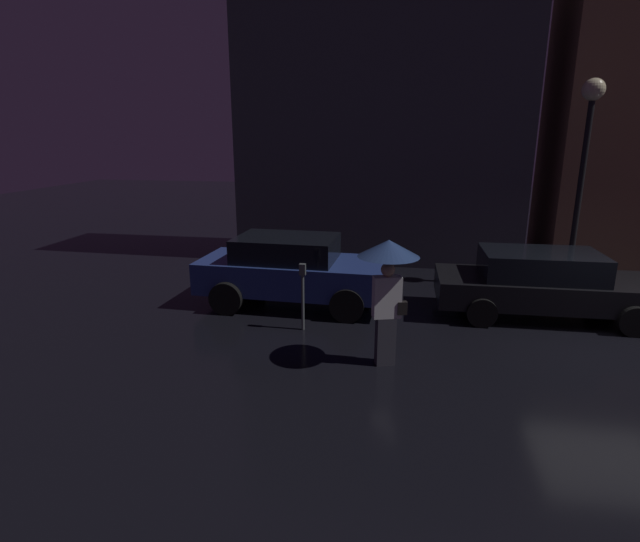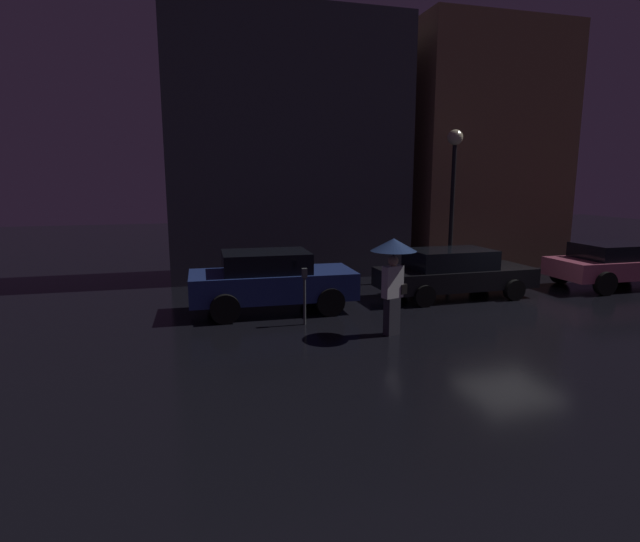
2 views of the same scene
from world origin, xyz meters
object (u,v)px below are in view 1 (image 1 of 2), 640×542
Objects in this scene: parking_meter at (303,290)px; street_lamp_near at (587,136)px; parked_car_blue at (292,269)px; pedestrian_with_umbrella at (388,270)px; parked_car_black at (545,283)px.

parking_meter is 7.71m from street_lamp_near.
parked_car_blue reaches higher than parking_meter.
street_lamp_near is at bearing 32.75° from parking_meter.
parked_car_blue is at bearing -159.85° from street_lamp_near.
parked_car_blue is 1.99× the size of pedestrian_with_umbrella.
parking_meter is at bearing 126.07° from pedestrian_with_umbrella.
parked_car_blue is 0.85× the size of street_lamp_near.
parking_meter is 0.27× the size of street_lamp_near.
street_lamp_near is at bearing 22.10° from parked_car_blue.
parked_car_black reaches higher than parking_meter.
parked_car_black is at bearing -117.14° from street_lamp_near.
parked_car_blue is 3.61m from pedestrian_with_umbrella.
parked_car_blue is 0.94× the size of parked_car_black.
pedestrian_with_umbrella is at bearing -36.81° from parking_meter.
street_lamp_near reaches higher than parking_meter.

